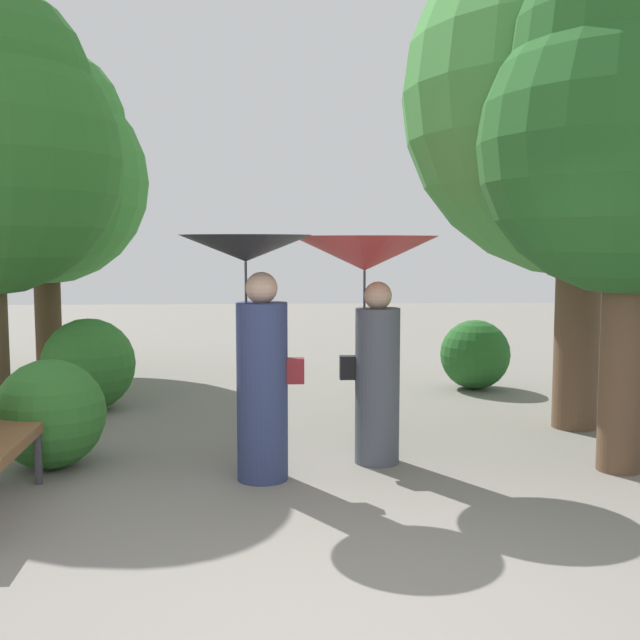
# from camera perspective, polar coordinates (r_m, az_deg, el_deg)

# --- Properties ---
(ground_plane) EXTENTS (40.00, 40.00, 0.00)m
(ground_plane) POSITION_cam_1_polar(r_m,az_deg,el_deg) (4.24, 2.09, -20.56)
(ground_plane) COLOR slate
(person_left) EXTENTS (1.04, 1.04, 1.94)m
(person_left) POSITION_cam_1_polar(r_m,az_deg,el_deg) (6.03, -4.88, -0.10)
(person_left) COLOR navy
(person_left) RESTS_ON ground
(person_right) EXTENTS (1.23, 1.23, 1.94)m
(person_right) POSITION_cam_1_polar(r_m,az_deg,el_deg) (6.47, 3.64, 1.89)
(person_right) COLOR #474C56
(person_right) RESTS_ON ground
(tree_near_right) EXTENTS (2.43, 2.43, 4.35)m
(tree_near_right) POSITION_cam_1_polar(r_m,az_deg,el_deg) (6.77, 22.19, 13.90)
(tree_near_right) COLOR brown
(tree_near_right) RESTS_ON ground
(tree_mid_left) EXTENTS (2.93, 2.93, 4.67)m
(tree_mid_left) POSITION_cam_1_polar(r_m,az_deg,el_deg) (11.68, -19.92, 10.88)
(tree_mid_left) COLOR #42301E
(tree_mid_left) RESTS_ON ground
(tree_mid_right) EXTENTS (3.60, 3.60, 5.67)m
(tree_mid_right) POSITION_cam_1_polar(r_m,az_deg,el_deg) (8.32, 19.16, 17.51)
(tree_mid_right) COLOR brown
(tree_mid_right) RESTS_ON ground
(bush_path_right) EXTENTS (0.90, 0.90, 0.90)m
(bush_path_right) POSITION_cam_1_polar(r_m,az_deg,el_deg) (10.10, 11.46, -2.53)
(bush_path_right) COLOR #235B23
(bush_path_right) RESTS_ON ground
(bush_behind_bench) EXTENTS (1.04, 1.04, 1.04)m
(bush_behind_bench) POSITION_cam_1_polar(r_m,az_deg,el_deg) (9.01, -16.84, -3.18)
(bush_behind_bench) COLOR #2D6B28
(bush_behind_bench) RESTS_ON ground
(bush_far_side) EXTENTS (0.92, 0.92, 0.92)m
(bush_far_side) POSITION_cam_1_polar(r_m,az_deg,el_deg) (6.82, -19.44, -6.61)
(bush_far_side) COLOR #2D6B28
(bush_far_side) RESTS_ON ground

